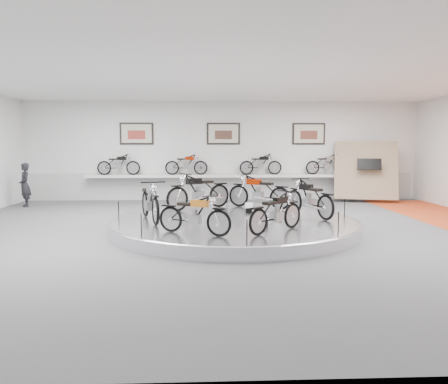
{
  "coord_description": "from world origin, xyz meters",
  "views": [
    {
      "loc": [
        -0.73,
        -10.87,
        2.19
      ],
      "look_at": [
        -0.24,
        0.6,
        0.99
      ],
      "focal_mm": 35.0,
      "sensor_mm": 36.0,
      "label": 1
    }
  ],
  "objects_px": {
    "bike_c": "(199,191)",
    "bike_f": "(276,212)",
    "shelf": "(224,176)",
    "bike_a": "(309,198)",
    "bike_d": "(150,201)",
    "bike_e": "(194,214)",
    "visitor": "(25,185)",
    "display_platform": "(234,225)",
    "bike_b": "(259,191)"
  },
  "relations": [
    {
      "from": "bike_c",
      "to": "visitor",
      "type": "xyz_separation_m",
      "value": [
        -6.34,
        2.99,
        -0.06
      ]
    },
    {
      "from": "bike_f",
      "to": "bike_d",
      "type": "bearing_deg",
      "value": 109.68
    },
    {
      "from": "display_platform",
      "to": "bike_c",
      "type": "xyz_separation_m",
      "value": [
        -0.93,
        1.86,
        0.7
      ]
    },
    {
      "from": "bike_b",
      "to": "bike_f",
      "type": "height_order",
      "value": "bike_b"
    },
    {
      "from": "bike_a",
      "to": "bike_b",
      "type": "xyz_separation_m",
      "value": [
        -1.17,
        1.64,
        0.01
      ]
    },
    {
      "from": "shelf",
      "to": "bike_e",
      "type": "height_order",
      "value": "bike_e"
    },
    {
      "from": "visitor",
      "to": "bike_e",
      "type": "bearing_deg",
      "value": 8.75
    },
    {
      "from": "bike_f",
      "to": "bike_e",
      "type": "bearing_deg",
      "value": 144.13
    },
    {
      "from": "bike_e",
      "to": "bike_f",
      "type": "xyz_separation_m",
      "value": [
        1.81,
        0.22,
        0.01
      ]
    },
    {
      "from": "display_platform",
      "to": "visitor",
      "type": "distance_m",
      "value": 8.76
    },
    {
      "from": "bike_a",
      "to": "bike_f",
      "type": "bearing_deg",
      "value": 125.94
    },
    {
      "from": "display_platform",
      "to": "shelf",
      "type": "bearing_deg",
      "value": 90.0
    },
    {
      "from": "shelf",
      "to": "bike_a",
      "type": "distance_m",
      "value": 6.37
    },
    {
      "from": "bike_b",
      "to": "visitor",
      "type": "distance_m",
      "value": 8.65
    },
    {
      "from": "shelf",
      "to": "bike_f",
      "type": "xyz_separation_m",
      "value": [
        0.83,
        -8.08,
        -0.25
      ]
    },
    {
      "from": "bike_c",
      "to": "visitor",
      "type": "relative_size",
      "value": 1.18
    },
    {
      "from": "bike_a",
      "to": "shelf",
      "type": "bearing_deg",
      "value": -4.14
    },
    {
      "from": "bike_a",
      "to": "bike_e",
      "type": "relative_size",
      "value": 1.16
    },
    {
      "from": "bike_e",
      "to": "visitor",
      "type": "height_order",
      "value": "visitor"
    },
    {
      "from": "display_platform",
      "to": "visitor",
      "type": "height_order",
      "value": "visitor"
    },
    {
      "from": "bike_b",
      "to": "bike_f",
      "type": "xyz_separation_m",
      "value": [
        -0.07,
        -3.69,
        -0.07
      ]
    },
    {
      "from": "bike_f",
      "to": "visitor",
      "type": "xyz_separation_m",
      "value": [
        -8.1,
        6.52,
        0.05
      ]
    },
    {
      "from": "bike_d",
      "to": "visitor",
      "type": "bearing_deg",
      "value": -151.7
    },
    {
      "from": "bike_b",
      "to": "bike_c",
      "type": "height_order",
      "value": "bike_c"
    },
    {
      "from": "visitor",
      "to": "bike_f",
      "type": "bearing_deg",
      "value": 16.87
    },
    {
      "from": "display_platform",
      "to": "bike_d",
      "type": "relative_size",
      "value": 3.61
    },
    {
      "from": "visitor",
      "to": "bike_c",
      "type": "bearing_deg",
      "value": 30.47
    },
    {
      "from": "shelf",
      "to": "bike_d",
      "type": "relative_size",
      "value": 6.2
    },
    {
      "from": "bike_e",
      "to": "shelf",
      "type": "bearing_deg",
      "value": 111.07
    },
    {
      "from": "shelf",
      "to": "visitor",
      "type": "distance_m",
      "value": 7.44
    },
    {
      "from": "display_platform",
      "to": "bike_d",
      "type": "height_order",
      "value": "bike_d"
    },
    {
      "from": "shelf",
      "to": "display_platform",
      "type": "bearing_deg",
      "value": -90.0
    },
    {
      "from": "bike_b",
      "to": "display_platform",
      "type": "bearing_deg",
      "value": 99.11
    },
    {
      "from": "bike_a",
      "to": "bike_c",
      "type": "bearing_deg",
      "value": 40.66
    },
    {
      "from": "bike_a",
      "to": "bike_c",
      "type": "height_order",
      "value": "bike_c"
    },
    {
      "from": "bike_c",
      "to": "visitor",
      "type": "bearing_deg",
      "value": -58.86
    },
    {
      "from": "shelf",
      "to": "visitor",
      "type": "bearing_deg",
      "value": -167.94
    },
    {
      "from": "bike_c",
      "to": "bike_f",
      "type": "distance_m",
      "value": 3.95
    },
    {
      "from": "display_platform",
      "to": "bike_d",
      "type": "bearing_deg",
      "value": -176.75
    },
    {
      "from": "display_platform",
      "to": "bike_c",
      "type": "distance_m",
      "value": 2.19
    },
    {
      "from": "bike_c",
      "to": "bike_a",
      "type": "bearing_deg",
      "value": 120.07
    },
    {
      "from": "display_platform",
      "to": "bike_f",
      "type": "bearing_deg",
      "value": -63.69
    },
    {
      "from": "shelf",
      "to": "bike_f",
      "type": "height_order",
      "value": "bike_f"
    },
    {
      "from": "display_platform",
      "to": "shelf",
      "type": "relative_size",
      "value": 0.58
    },
    {
      "from": "bike_e",
      "to": "bike_a",
      "type": "bearing_deg",
      "value": 64.52
    },
    {
      "from": "bike_a",
      "to": "bike_b",
      "type": "relative_size",
      "value": 0.98
    },
    {
      "from": "bike_d",
      "to": "visitor",
      "type": "xyz_separation_m",
      "value": [
        -5.13,
        4.97,
        -0.03
      ]
    },
    {
      "from": "bike_b",
      "to": "bike_e",
      "type": "distance_m",
      "value": 4.34
    },
    {
      "from": "shelf",
      "to": "bike_f",
      "type": "relative_size",
      "value": 7.23
    },
    {
      "from": "display_platform",
      "to": "bike_a",
      "type": "relative_size",
      "value": 3.69
    }
  ]
}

